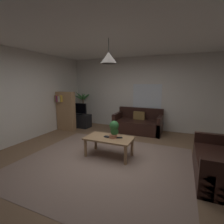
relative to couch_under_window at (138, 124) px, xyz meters
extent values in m
cube|color=brown|center=(-0.10, -2.40, -0.28)|extent=(5.52, 5.78, 0.02)
cube|color=gray|center=(-0.10, -2.60, -0.27)|extent=(3.59, 3.18, 0.01)
cube|color=silver|center=(-0.10, 0.53, 1.05)|extent=(5.64, 0.06, 2.65)
cube|color=silver|center=(-2.89, -2.40, 1.05)|extent=(0.06, 5.78, 2.65)
cube|color=white|center=(-0.10, -2.40, 2.39)|extent=(5.52, 5.78, 0.02)
cube|color=white|center=(0.17, 0.49, 0.87)|extent=(1.04, 0.01, 1.05)
cube|color=black|center=(0.00, -0.04, -0.06)|extent=(1.62, 0.87, 0.42)
cube|color=black|center=(0.00, 0.34, 0.35)|extent=(1.62, 0.12, 0.40)
cube|color=black|center=(-0.75, -0.04, 0.05)|extent=(0.12, 0.87, 0.64)
cube|color=black|center=(0.75, -0.04, 0.05)|extent=(0.12, 0.87, 0.64)
cube|color=brown|center=(-0.01, 0.16, 0.29)|extent=(0.41, 0.14, 0.28)
cube|color=black|center=(2.13, -2.27, -0.06)|extent=(0.87, 1.52, 0.42)
cube|color=black|center=(2.13, -1.57, 0.05)|extent=(0.87, 0.12, 0.64)
cube|color=#A87F56|center=(-0.13, -2.20, 0.17)|extent=(1.11, 0.61, 0.04)
cylinder|color=#A87F56|center=(-0.63, -2.44, -0.06)|extent=(0.07, 0.07, 0.42)
cylinder|color=#A87F56|center=(0.36, -2.44, -0.06)|extent=(0.07, 0.07, 0.42)
cylinder|color=#A87F56|center=(-0.63, -1.95, -0.06)|extent=(0.07, 0.07, 0.42)
cylinder|color=#A87F56|center=(0.36, -1.95, -0.06)|extent=(0.07, 0.07, 0.42)
cube|color=black|center=(-0.19, -2.19, 0.20)|extent=(0.14, 0.11, 0.02)
cube|color=black|center=(0.10, -2.14, 0.20)|extent=(0.17, 0.12, 0.02)
cylinder|color=#B77051|center=(-0.04, -2.17, 0.23)|extent=(0.18, 0.18, 0.08)
sphere|color=#2D6B33|center=(-0.01, -2.15, 0.33)|extent=(0.18, 0.18, 0.18)
sphere|color=#2D6B33|center=(-0.02, -2.16, 0.38)|extent=(0.17, 0.17, 0.17)
sphere|color=#2D6B33|center=(-0.02, -2.16, 0.48)|extent=(0.22, 0.22, 0.22)
cube|color=black|center=(-2.31, -0.25, -0.02)|extent=(0.90, 0.44, 0.50)
cube|color=black|center=(-2.31, -0.27, 0.48)|extent=(0.70, 0.05, 0.40)
cube|color=black|center=(-2.31, -0.30, 0.48)|extent=(0.66, 0.00, 0.36)
cube|color=black|center=(-2.31, -0.27, 0.25)|extent=(0.24, 0.16, 0.04)
cylinder|color=#B77051|center=(-2.43, 0.26, -0.12)|extent=(0.32, 0.32, 0.30)
cylinder|color=brown|center=(-2.43, 0.26, 0.42)|extent=(0.05, 0.05, 0.78)
cone|color=#3D7F3D|center=(-2.27, 0.27, 0.90)|extent=(0.38, 0.13, 0.27)
cone|color=#3D7F3D|center=(-2.32, 0.47, 0.93)|extent=(0.27, 0.50, 0.39)
cone|color=#3D7F3D|center=(-2.50, 0.45, 0.93)|extent=(0.22, 0.45, 0.36)
cone|color=#3D7F3D|center=(-2.62, 0.27, 0.94)|extent=(0.44, 0.12, 0.35)
cone|color=#3D7F3D|center=(-2.59, 0.08, 0.88)|extent=(0.34, 0.46, 0.33)
cone|color=#3D7F3D|center=(-2.35, 0.12, 0.92)|extent=(0.26, 0.37, 0.35)
cube|color=#A87F56|center=(-2.49, -0.80, 0.43)|extent=(0.70, 0.22, 1.40)
cube|color=#99663F|center=(-2.77, -0.92, 0.90)|extent=(0.04, 0.16, 0.24)
cube|color=#72387F|center=(-2.73, -0.92, 0.88)|extent=(0.03, 0.16, 0.21)
cube|color=#B22D2D|center=(-2.69, -0.92, 0.89)|extent=(0.03, 0.16, 0.22)
cube|color=beige|center=(-2.64, -0.92, 0.88)|extent=(0.05, 0.16, 0.21)
cube|color=beige|center=(-2.59, -0.92, 0.86)|extent=(0.04, 0.16, 0.16)
cube|color=gold|center=(-2.55, -0.92, 0.89)|extent=(0.04, 0.16, 0.23)
cylinder|color=black|center=(-0.13, -2.20, 2.24)|extent=(0.01, 0.01, 0.28)
cone|color=#4C4742|center=(-0.13, -2.20, 1.98)|extent=(0.36, 0.36, 0.24)
camera|label=1|loc=(1.40, -5.57, 1.45)|focal=26.53mm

